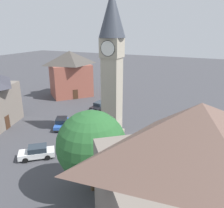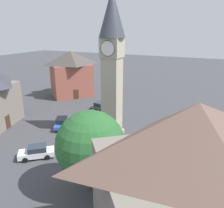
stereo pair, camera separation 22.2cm
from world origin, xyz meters
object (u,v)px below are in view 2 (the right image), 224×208
car_red_corner (192,143)px  building_terrace_right (189,188)px  pedestrian (144,176)px  car_silver_kerb (92,116)px  building_corner_back (71,73)px  car_black_far (100,106)px  tree (91,145)px  car_blue_kerb (62,123)px  car_white_side (37,152)px  clock_tower (112,55)px

car_red_corner → building_terrace_right: bearing=-85.6°
pedestrian → building_terrace_right: size_ratio=0.13×
car_silver_kerb → building_corner_back: (-11.71, 11.19, 4.36)m
building_terrace_right → building_corner_back: building_terrace_right is taller
car_silver_kerb → pedestrian: size_ratio=2.60×
car_black_far → car_red_corner: bearing=-24.2°
pedestrian → building_terrace_right: bearing=-53.3°
car_red_corner → pedestrian: bearing=-109.3°
car_black_far → tree: tree is taller
car_blue_kerb → building_corner_back: building_corner_back is taller
car_black_far → tree: size_ratio=0.54×
car_silver_kerb → pedestrian: bearing=-43.8°
car_silver_kerb → car_white_side: same height
clock_tower → tree: size_ratio=2.46×
car_white_side → building_corner_back: building_corner_back is taller
car_red_corner → building_terrace_right: building_terrace_right is taller
car_black_far → building_terrace_right: (18.76, -23.63, 4.85)m
building_terrace_right → building_corner_back: 41.61m
tree → building_corner_back: building_corner_back is taller
clock_tower → car_black_far: clock_tower is taller
car_blue_kerb → car_red_corner: bearing=5.4°
car_silver_kerb → building_terrace_right: 25.89m
clock_tower → building_terrace_right: bearing=-51.0°
building_corner_back → car_blue_kerb: bearing=-60.7°
car_red_corner → tree: 15.05m
car_white_side → car_black_far: size_ratio=1.00×
car_blue_kerb → building_terrace_right: building_terrace_right is taller
car_blue_kerb → car_black_far: 9.81m
car_black_far → tree: 22.89m
car_blue_kerb → car_white_side: size_ratio=1.04×
car_black_far → building_terrace_right: size_ratio=0.32×
pedestrian → tree: size_ratio=0.21×
car_blue_kerb → building_terrace_right: size_ratio=0.33×
clock_tower → tree: (3.33, -11.61, -6.66)m
car_silver_kerb → building_corner_back: bearing=136.3°
clock_tower → car_white_side: (-5.47, -9.45, -10.69)m
car_red_corner → building_corner_back: size_ratio=0.40×
building_corner_back → car_silver_kerb: bearing=-43.7°
car_red_corner → pedestrian: (-3.36, -9.61, 0.25)m
car_red_corner → car_black_far: (-17.55, 7.88, 0.00)m
tree → car_black_far: bearing=116.2°
car_white_side → pedestrian: 13.06m
tree → clock_tower: bearing=106.0°
car_black_far → pedestrian: pedestrian is taller
car_black_far → pedestrian: 22.52m
car_silver_kerb → building_terrace_right: size_ratio=0.33×
clock_tower → car_silver_kerb: (-5.29, 3.49, -10.69)m
car_white_side → pedestrian: size_ratio=2.52×
car_red_corner → tree: size_ratio=0.56×
car_silver_kerb → car_black_far: bearing=104.3°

